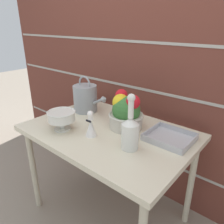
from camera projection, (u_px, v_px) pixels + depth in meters
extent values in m
plane|color=gray|center=(109.00, 212.00, 1.76)|extent=(12.00, 12.00, 0.00)
cube|color=brown|center=(150.00, 66.00, 1.69)|extent=(3.60, 0.08, 2.20)
cube|color=#A8A399|center=(142.00, 152.00, 1.95)|extent=(3.53, 0.00, 0.02)
cube|color=#A8A399|center=(146.00, 90.00, 1.73)|extent=(3.53, 0.00, 0.02)
cube|color=#A8A399|center=(149.00, 42.00, 1.59)|extent=(3.53, 0.00, 0.02)
cube|color=beige|center=(108.00, 132.00, 1.48)|extent=(1.11, 0.76, 0.04)
cylinder|color=beige|center=(34.00, 170.00, 1.70)|extent=(0.04, 0.04, 0.70)
cylinder|color=beige|center=(92.00, 139.00, 2.15)|extent=(0.04, 0.04, 0.70)
cylinder|color=beige|center=(191.00, 184.00, 1.55)|extent=(0.04, 0.04, 0.70)
cylinder|color=#93999E|center=(85.00, 98.00, 1.76)|extent=(0.19, 0.19, 0.21)
cylinder|color=#93999E|center=(98.00, 101.00, 1.67)|extent=(0.14, 0.02, 0.09)
cone|color=#93999E|center=(105.00, 99.00, 1.62)|extent=(0.05, 0.05, 0.06)
torus|color=#93999E|center=(85.00, 84.00, 1.72)|extent=(0.13, 0.01, 0.13)
cylinder|color=silver|center=(63.00, 129.00, 1.48)|extent=(0.11, 0.11, 0.01)
cylinder|color=silver|center=(62.00, 124.00, 1.47)|extent=(0.04, 0.04, 0.06)
sphere|color=silver|center=(62.00, 124.00, 1.47)|extent=(0.05, 0.05, 0.05)
cylinder|color=silver|center=(62.00, 116.00, 1.45)|extent=(0.18, 0.18, 0.06)
torus|color=silver|center=(61.00, 112.00, 1.44)|extent=(0.19, 0.19, 0.01)
cylinder|color=beige|center=(126.00, 121.00, 1.50)|extent=(0.23, 0.23, 0.09)
torus|color=beige|center=(126.00, 115.00, 1.48)|extent=(0.24, 0.24, 0.01)
sphere|color=#387033|center=(126.00, 110.00, 1.47)|extent=(0.19, 0.19, 0.19)
sphere|color=yellow|center=(121.00, 102.00, 1.46)|extent=(0.11, 0.11, 0.11)
sphere|color=red|center=(122.00, 95.00, 1.49)|extent=(0.09, 0.09, 0.09)
sphere|color=red|center=(133.00, 102.00, 1.40)|extent=(0.09, 0.09, 0.09)
cylinder|color=silver|center=(130.00, 136.00, 1.23)|extent=(0.10, 0.10, 0.16)
cone|color=silver|center=(131.00, 121.00, 1.20)|extent=(0.10, 0.10, 0.04)
cylinder|color=silver|center=(131.00, 109.00, 1.17)|extent=(0.03, 0.03, 0.10)
sphere|color=silver|center=(131.00, 98.00, 1.15)|extent=(0.05, 0.05, 0.05)
cone|color=white|center=(91.00, 128.00, 1.38)|extent=(0.07, 0.07, 0.11)
cylinder|color=white|center=(91.00, 117.00, 1.35)|extent=(0.03, 0.03, 0.04)
sphere|color=white|center=(90.00, 114.00, 1.35)|extent=(0.04, 0.04, 0.04)
cube|color=black|center=(89.00, 121.00, 1.35)|extent=(0.04, 0.01, 0.01)
cube|color=#B7B7BC|center=(169.00, 139.00, 1.35)|extent=(0.27, 0.24, 0.01)
cube|color=#B7B7BC|center=(160.00, 144.00, 1.26)|extent=(0.27, 0.01, 0.04)
cube|color=#B7B7BC|center=(178.00, 130.00, 1.43)|extent=(0.27, 0.01, 0.04)
cube|color=#B7B7BC|center=(151.00, 130.00, 1.43)|extent=(0.01, 0.24, 0.04)
cube|color=#B7B7BC|center=(191.00, 144.00, 1.27)|extent=(0.01, 0.24, 0.04)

